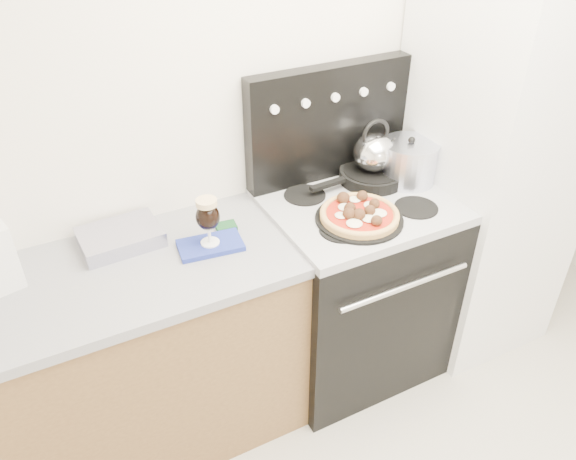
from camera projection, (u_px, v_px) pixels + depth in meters
room_shell at (526, 255)px, 1.49m from camera, size 3.52×3.01×2.52m
base_cabinet at (114, 371)px, 2.23m from camera, size 1.45×0.60×0.86m
countertop at (92, 283)px, 1.98m from camera, size 1.48×0.63×0.04m
stove_body at (352, 289)px, 2.63m from camera, size 0.76×0.65×0.88m
cooktop at (359, 206)px, 2.37m from camera, size 0.76×0.65×0.04m
backguard at (328, 123)px, 2.42m from camera, size 0.76×0.08×0.50m
fridge at (490, 162)px, 2.59m from camera, size 0.64×0.68×1.90m
foil_sheet at (120, 237)px, 2.12m from camera, size 0.31×0.23×0.06m
oven_mitt at (210, 245)px, 2.11m from camera, size 0.26×0.17×0.02m
beer_glass at (208, 222)px, 2.05m from camera, size 0.11×0.11×0.19m
pizza_pan at (359, 219)px, 2.24m from camera, size 0.40×0.40×0.01m
pizza at (360, 213)px, 2.22m from camera, size 0.36×0.36×0.04m
skillet at (372, 175)px, 2.49m from camera, size 0.31×0.31×0.05m
tea_kettle at (374, 150)px, 2.42m from camera, size 0.19×0.19×0.20m
stock_pot at (409, 163)px, 2.46m from camera, size 0.29×0.29×0.17m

